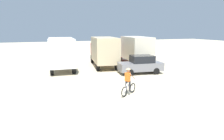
# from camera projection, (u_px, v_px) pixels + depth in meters

# --- Properties ---
(ground_plane) EXTENTS (120.00, 120.00, 0.00)m
(ground_plane) POSITION_uv_depth(u_px,v_px,m) (129.00, 98.00, 11.97)
(ground_plane) COLOR beige
(box_truck_avon_van) EXTENTS (2.75, 6.87, 3.35)m
(box_truck_avon_van) POSITION_uv_depth(u_px,v_px,m) (61.00, 52.00, 20.04)
(box_truck_avon_van) COLOR white
(box_truck_avon_van) RESTS_ON ground
(box_truck_tan_camper) EXTENTS (3.19, 6.99, 3.35)m
(box_truck_tan_camper) POSITION_uv_depth(u_px,v_px,m) (104.00, 50.00, 21.88)
(box_truck_tan_camper) COLOR #CCB78E
(box_truck_tan_camper) RESTS_ON ground
(box_truck_cream_rv) EXTENTS (3.04, 6.95, 3.35)m
(box_truck_cream_rv) POSITION_uv_depth(u_px,v_px,m) (135.00, 49.00, 23.55)
(box_truck_cream_rv) COLOR beige
(box_truck_cream_rv) RESTS_ON ground
(sedan_parked) EXTENTS (4.37, 2.23, 1.76)m
(sedan_parked) POSITION_uv_depth(u_px,v_px,m) (141.00, 64.00, 18.54)
(sedan_parked) COLOR slate
(sedan_parked) RESTS_ON ground
(cyclist_orange_shirt) EXTENTS (1.46, 1.03, 1.82)m
(cyclist_orange_shirt) POSITION_uv_depth(u_px,v_px,m) (128.00, 83.00, 12.36)
(cyclist_orange_shirt) COLOR black
(cyclist_orange_shirt) RESTS_ON ground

